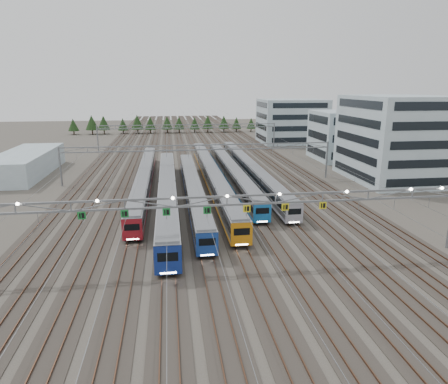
{
  "coord_description": "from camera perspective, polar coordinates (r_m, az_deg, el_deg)",
  "views": [
    {
      "loc": [
        -6.22,
        -42.41,
        19.77
      ],
      "look_at": [
        2.14,
        17.81,
        3.5
      ],
      "focal_mm": 32.0,
      "sensor_mm": 36.0,
      "label": 1
    }
  ],
  "objects": [
    {
      "name": "depot_bldg_south",
      "position": [
        92.97,
        23.36,
        7.03
      ],
      "size": [
        18.0,
        22.0,
        17.74
      ],
      "primitive_type": "cube",
      "color": "#A0B6BF",
      "rests_on": "ground"
    },
    {
      "name": "train_d",
      "position": [
        81.93,
        -1.78,
        2.48
      ],
      "size": [
        2.75,
        68.94,
        3.58
      ],
      "color": "black",
      "rests_on": "ground"
    },
    {
      "name": "gantry_mid",
      "position": [
        83.72,
        -3.56,
        5.75
      ],
      "size": [
        56.36,
        0.36,
        8.0
      ],
      "color": "gray",
      "rests_on": "ground"
    },
    {
      "name": "train_a",
      "position": [
        80.77,
        -11.28,
        1.95
      ],
      "size": [
        2.63,
        59.61,
        3.42
      ],
      "color": "black",
      "rests_on": "ground"
    },
    {
      "name": "gantry_far",
      "position": [
        128.26,
        -5.14,
        8.93
      ],
      "size": [
        56.36,
        0.36,
        8.0
      ],
      "color": "gray",
      "rests_on": "ground"
    },
    {
      "name": "ground",
      "position": [
        47.2,
        0.41,
        -9.78
      ],
      "size": [
        400.0,
        400.0,
        0.0
      ],
      "primitive_type": "plane",
      "color": "#47423A",
      "rests_on": "ground"
    },
    {
      "name": "depot_bldg_north",
      "position": [
        145.44,
        9.64,
        9.95
      ],
      "size": [
        22.0,
        18.0,
        15.09
      ],
      "primitive_type": "cube",
      "color": "#A0B6BF",
      "rests_on": "ground"
    },
    {
      "name": "train_c",
      "position": [
        71.66,
        -4.48,
        0.55
      ],
      "size": [
        2.64,
        53.4,
        3.43
      ],
      "color": "black",
      "rests_on": "ground"
    },
    {
      "name": "train_b",
      "position": [
        69.84,
        -8.08,
        0.23
      ],
      "size": [
        2.94,
        58.24,
        3.83
      ],
      "color": "black",
      "rests_on": "ground"
    },
    {
      "name": "track_bed",
      "position": [
        143.72,
        -5.41,
        7.61
      ],
      "size": [
        54.0,
        260.0,
        5.42
      ],
      "color": "#2D2823",
      "rests_on": "ground"
    },
    {
      "name": "train_f",
      "position": [
        88.25,
        3.69,
        3.3
      ],
      "size": [
        2.62,
        64.69,
        3.41
      ],
      "color": "black",
      "rests_on": "ground"
    },
    {
      "name": "treeline",
      "position": [
        174.6,
        -5.17,
        9.82
      ],
      "size": [
        100.1,
        5.6,
        7.02
      ],
      "color": "#332114",
      "rests_on": "ground"
    },
    {
      "name": "depot_bldg_mid",
      "position": [
        114.48,
        16.45,
        7.74
      ],
      "size": [
        14.0,
        16.0,
        13.07
      ],
      "primitive_type": "cube",
      "color": "#A0B6BF",
      "rests_on": "ground"
    },
    {
      "name": "train_e",
      "position": [
        86.13,
        0.93,
        3.06
      ],
      "size": [
        2.66,
        60.19,
        3.46
      ],
      "color": "black",
      "rests_on": "ground"
    },
    {
      "name": "gantry_near",
      "position": [
        44.58,
        0.38,
        -1.54
      ],
      "size": [
        56.36,
        0.61,
        8.08
      ],
      "color": "gray",
      "rests_on": "ground"
    },
    {
      "name": "west_shed",
      "position": [
        101.93,
        -26.47,
        3.68
      ],
      "size": [
        10.0,
        30.0,
        5.1
      ],
      "primitive_type": "cube",
      "color": "#A0B6BF",
      "rests_on": "ground"
    }
  ]
}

